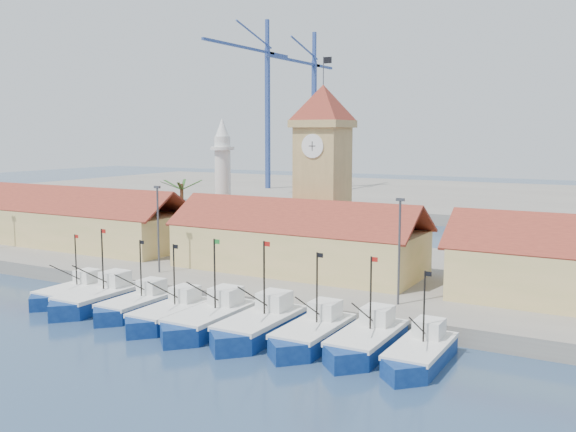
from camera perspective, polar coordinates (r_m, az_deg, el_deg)
The scene contains 20 objects.
ground at distance 52.31m, azimuth -9.81°, elevation -10.38°, with size 400.00×400.00×0.00m, color navy.
quay at distance 71.72m, azimuth 2.34°, elevation -4.81°, with size 140.00×32.00×1.50m, color gray.
terminal at distance 152.65m, azimuth 17.06°, elevation 1.42°, with size 240.00×80.00×2.00m, color gray.
boat_0 at distance 64.79m, azimuth -18.76°, elevation -6.57°, with size 3.22×8.82×6.67m.
boat_1 at distance 61.36m, azimuth -16.66°, elevation -7.16°, with size 3.69×10.10×7.64m.
boat_2 at distance 58.60m, azimuth -13.42°, elevation -7.81°, with size 3.32×9.11×6.89m.
boat_3 at distance 55.07m, azimuth -10.58°, elevation -8.70°, with size 3.39×9.30×7.04m.
boat_4 at distance 52.77m, azimuth -7.08°, elevation -9.25°, with size 3.77×10.34×7.82m.
boat_5 at distance 50.70m, azimuth -2.69°, elevation -9.88°, with size 3.84×10.51×7.95m.
boat_6 at distance 48.97m, azimuth 2.09°, elevation -10.58°, with size 3.55×9.74×7.37m.
boat_7 at distance 47.70m, azimuth 6.89°, elevation -11.12°, with size 3.56×9.75×7.38m.
boat_8 at distance 45.87m, azimuth 11.58°, elevation -12.05°, with size 3.30×9.04×6.84m.
hall_left at distance 87.26m, azimuth -18.02°, elevation -0.83°, with size 31.20×10.13×7.61m.
hall_center at distance 67.61m, azimuth 0.82°, elevation -2.75°, with size 27.04×10.13×7.61m.
clock_tower at distance 72.01m, azimuth 3.10°, elevation 4.24°, with size 5.80×5.80×22.70m.
minaret at distance 81.50m, azimuth -5.81°, elevation 3.00°, with size 3.00×3.00×16.30m.
palm_tree at distance 83.22m, azimuth -9.39°, elevation 0.62°, with size 5.60×5.03×8.39m.
lamp_posts at distance 60.11m, azimuth -2.37°, elevation -1.62°, with size 80.70×0.25×9.03m.
crane_blue_far at distance 162.48m, azimuth -2.21°, elevation 10.78°, with size 1.00×36.89×42.02m.
crane_blue_near at distance 163.05m, azimuth 2.07°, elevation 10.08°, with size 1.00×33.51×39.01m.
Camera 1 is at (31.55, -38.62, 15.80)m, focal length 40.00 mm.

